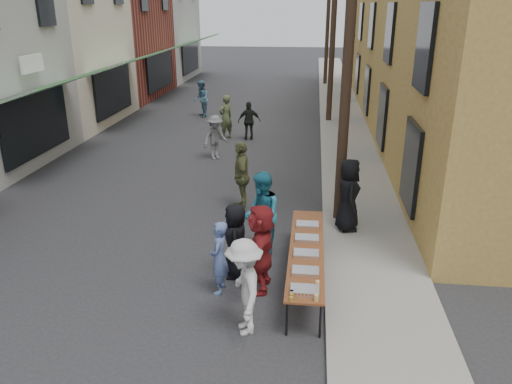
% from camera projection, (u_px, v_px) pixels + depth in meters
% --- Properties ---
extents(ground, '(120.00, 120.00, 0.00)m').
position_uv_depth(ground, '(147.00, 266.00, 11.05)').
color(ground, '#28282B').
rests_on(ground, ground).
extents(sidewalk, '(2.20, 60.00, 0.10)m').
position_uv_depth(sidewalk, '(343.00, 121.00, 24.43)').
color(sidewalk, gray).
rests_on(sidewalk, ground).
extents(storefront_row, '(8.00, 37.00, 9.00)m').
position_uv_depth(storefront_row, '(40.00, 32.00, 24.55)').
color(storefront_row, maroon).
rests_on(storefront_row, ground).
extents(building_ochre, '(10.00, 28.00, 10.00)m').
position_uv_depth(building_ochre, '(497.00, 15.00, 21.10)').
color(building_ochre, '#A07039').
rests_on(building_ochre, ground).
extents(utility_pole_near, '(0.26, 0.26, 9.00)m').
position_uv_depth(utility_pole_near, '(349.00, 47.00, 11.78)').
color(utility_pole_near, '#2D2116').
rests_on(utility_pole_near, ground).
extents(utility_pole_mid, '(0.26, 0.26, 9.00)m').
position_uv_depth(utility_pole_mid, '(333.00, 26.00, 22.93)').
color(utility_pole_mid, '#2D2116').
rests_on(utility_pole_mid, ground).
extents(utility_pole_far, '(0.26, 0.26, 9.00)m').
position_uv_depth(utility_pole_far, '(328.00, 18.00, 34.08)').
color(utility_pole_far, '#2D2116').
rests_on(utility_pole_far, ground).
extents(serving_table, '(0.70, 4.00, 0.75)m').
position_uv_depth(serving_table, '(306.00, 250.00, 10.22)').
color(serving_table, '#602F16').
rests_on(serving_table, ground).
extents(catering_tray_sausage, '(0.50, 0.33, 0.08)m').
position_uv_depth(catering_tray_sausage, '(305.00, 290.00, 8.66)').
color(catering_tray_sausage, maroon).
rests_on(catering_tray_sausage, serving_table).
extents(catering_tray_foil_b, '(0.50, 0.33, 0.08)m').
position_uv_depth(catering_tray_foil_b, '(305.00, 272.00, 9.27)').
color(catering_tray_foil_b, '#B2B2B7').
rests_on(catering_tray_foil_b, serving_table).
extents(catering_tray_buns, '(0.50, 0.33, 0.08)m').
position_uv_depth(catering_tray_buns, '(306.00, 254.00, 9.92)').
color(catering_tray_buns, tan).
rests_on(catering_tray_buns, serving_table).
extents(catering_tray_foil_d, '(0.50, 0.33, 0.08)m').
position_uv_depth(catering_tray_foil_d, '(307.00, 239.00, 10.57)').
color(catering_tray_foil_d, '#B2B2B7').
rests_on(catering_tray_foil_d, serving_table).
extents(catering_tray_buns_end, '(0.50, 0.33, 0.08)m').
position_uv_depth(catering_tray_buns_end, '(307.00, 225.00, 11.22)').
color(catering_tray_buns_end, tan).
rests_on(catering_tray_buns_end, serving_table).
extents(condiment_jar_a, '(0.07, 0.07, 0.08)m').
position_uv_depth(condiment_jar_a, '(291.00, 299.00, 8.41)').
color(condiment_jar_a, '#A57F26').
rests_on(condiment_jar_a, serving_table).
extents(condiment_jar_b, '(0.07, 0.07, 0.08)m').
position_uv_depth(condiment_jar_b, '(291.00, 296.00, 8.50)').
color(condiment_jar_b, '#A57F26').
rests_on(condiment_jar_b, serving_table).
extents(condiment_jar_c, '(0.07, 0.07, 0.08)m').
position_uv_depth(condiment_jar_c, '(292.00, 293.00, 8.59)').
color(condiment_jar_c, '#A57F26').
rests_on(condiment_jar_c, serving_table).
extents(cup_stack, '(0.08, 0.08, 0.12)m').
position_uv_depth(cup_stack, '(316.00, 298.00, 8.40)').
color(cup_stack, tan).
rests_on(cup_stack, serving_table).
extents(guest_front_a, '(0.63, 0.86, 1.63)m').
position_uv_depth(guest_front_a, '(236.00, 241.00, 10.40)').
color(guest_front_a, black).
rests_on(guest_front_a, ground).
extents(guest_front_b, '(0.37, 0.56, 1.52)m').
position_uv_depth(guest_front_b, '(219.00, 258.00, 9.84)').
color(guest_front_b, '#5268A0').
rests_on(guest_front_b, ground).
extents(guest_front_c, '(0.98, 1.12, 1.97)m').
position_uv_depth(guest_front_c, '(262.00, 214.00, 11.27)').
color(guest_front_c, teal).
rests_on(guest_front_c, ground).
extents(guest_front_d, '(0.96, 1.29, 1.78)m').
position_uv_depth(guest_front_d, '(244.00, 287.00, 8.57)').
color(guest_front_d, silver).
rests_on(guest_front_d, ground).
extents(guest_front_e, '(0.70, 1.22, 1.96)m').
position_uv_depth(guest_front_e, '(241.00, 176.00, 13.81)').
color(guest_front_e, '#60653A').
rests_on(guest_front_e, ground).
extents(guest_queue_back, '(0.64, 1.73, 1.84)m').
position_uv_depth(guest_queue_back, '(261.00, 248.00, 9.87)').
color(guest_queue_back, maroon).
rests_on(guest_queue_back, ground).
extents(server, '(0.68, 0.96, 1.84)m').
position_uv_depth(server, '(348.00, 195.00, 12.34)').
color(server, black).
rests_on(server, sidewalk).
extents(passerby_left, '(1.14, 1.21, 1.64)m').
position_uv_depth(passerby_left, '(215.00, 137.00, 18.42)').
color(passerby_left, slate).
rests_on(passerby_left, ground).
extents(passerby_mid, '(1.02, 0.60, 1.62)m').
position_uv_depth(passerby_mid, '(249.00, 121.00, 21.03)').
color(passerby_mid, black).
rests_on(passerby_mid, ground).
extents(passerby_right, '(0.78, 0.82, 1.88)m').
position_uv_depth(passerby_right, '(226.00, 117.00, 21.13)').
color(passerby_right, '#4A5833').
rests_on(passerby_right, ground).
extents(passerby_far, '(0.97, 1.09, 1.85)m').
position_uv_depth(passerby_far, '(201.00, 99.00, 25.27)').
color(passerby_far, teal).
rests_on(passerby_far, ground).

